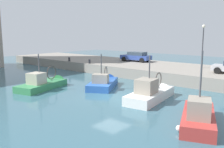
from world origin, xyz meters
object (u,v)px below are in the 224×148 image
fishing_boat_blue (104,85)px  mooring_bollard_south (89,61)px  fishing_boat_white (152,97)px  quay_streetlamp (203,39)px  parked_car_blue (136,56)px  fishing_boat_red (198,120)px  mooring_bollard_mid (69,59)px  fishing_boat_green (45,86)px

fishing_boat_blue → mooring_bollard_south: bearing=54.8°
fishing_boat_white → quay_streetlamp: size_ratio=1.32×
parked_car_blue → quay_streetlamp: size_ratio=0.89×
fishing_boat_red → parked_car_blue: size_ratio=1.40×
mooring_bollard_mid → parked_car_blue: bearing=-50.6°
fishing_boat_green → fishing_boat_white: 10.25m
fishing_boat_green → quay_streetlamp: 17.83m
parked_car_blue → mooring_bollard_south: (-5.91, 3.20, -0.42)m
fishing_boat_blue → mooring_bollard_south: 8.60m
quay_streetlamp → parked_car_blue: bearing=88.4°
fishing_boat_blue → mooring_bollard_mid: size_ratio=10.62×
fishing_boat_white → fishing_boat_red: bearing=-120.2°
mooring_bollard_south → quay_streetlamp: (5.65, -12.42, 2.98)m
fishing_boat_red → fishing_boat_green: bearing=91.4°
fishing_boat_red → mooring_bollard_mid: fishing_boat_red is taller
mooring_bollard_south → quay_streetlamp: bearing=-65.5°
fishing_boat_red → fishing_boat_white: fishing_boat_red is taller
fishing_boat_white → parked_car_blue: 15.35m
fishing_boat_blue → mooring_bollard_south: size_ratio=10.62×
fishing_boat_red → mooring_bollard_mid: bearing=68.3°
mooring_bollard_mid → mooring_bollard_south: bearing=-90.0°
parked_car_blue → fishing_boat_blue: bearing=-160.9°
parked_car_blue → quay_streetlamp: 9.56m
fishing_boat_blue → mooring_bollard_south: (4.89, 6.94, 1.37)m
fishing_boat_white → mooring_bollard_mid: bearing=70.9°
fishing_boat_green → mooring_bollard_south: 9.58m
fishing_boat_white → parked_car_blue: fishing_boat_white is taller
mooring_bollard_mid → fishing_boat_blue: bearing=-114.1°
fishing_boat_white → mooring_bollard_mid: size_ratio=11.55×
fishing_boat_red → fishing_boat_white: (2.75, 4.72, 0.00)m
fishing_boat_blue → mooring_bollard_mid: fishing_boat_blue is taller
fishing_boat_green → quay_streetlamp: size_ratio=1.27×
fishing_boat_blue → quay_streetlamp: quay_streetlamp is taller
mooring_bollard_mid → quay_streetlamp: 17.62m
fishing_boat_green → parked_car_blue: 14.97m
quay_streetlamp → fishing_boat_white: bearing=-177.5°
fishing_boat_red → parked_car_blue: (14.51, 14.43, 1.73)m
fishing_boat_blue → fishing_boat_white: (-0.97, -5.97, 0.06)m
fishing_boat_red → fishing_boat_green: size_ratio=0.98×
fishing_boat_red → mooring_bollard_south: bearing=64.0°
fishing_boat_blue → quay_streetlamp: (10.54, -5.48, 4.35)m
fishing_boat_green → mooring_bollard_south: fishing_boat_green is taller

